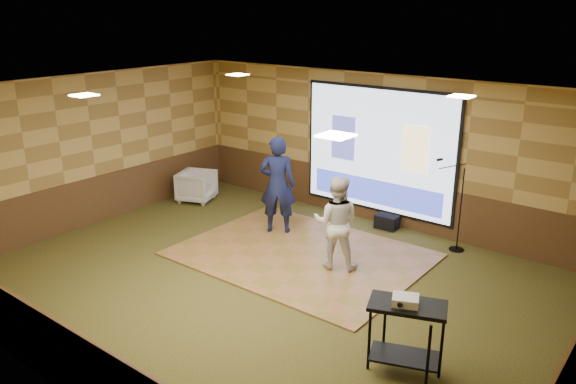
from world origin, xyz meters
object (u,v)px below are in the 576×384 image
Objects in this scene: mic_stand at (456,224)px; duffel_bag at (387,222)px; projector at (405,300)px; projector_screen at (378,152)px; player_right at (336,222)px; player_left at (278,185)px; dance_floor at (301,254)px; av_table at (406,326)px; banquet_chair at (197,186)px.

duffel_bag is (-1.45, 0.15, -0.36)m from mic_stand.
mic_stand is at bearing 79.42° from projector.
player_right is at bearing -76.48° from projector_screen.
mic_stand is (3.04, 1.34, -0.48)m from player_left.
projector is at bearing -33.71° from dance_floor.
av_table is (2.23, -1.90, -0.17)m from player_right.
projector_screen is 2.12m from player_left.
dance_floor is at bearing 146.79° from av_table.
projector is 7.22m from banquet_chair.
player_right is 3.62× the size of duffel_bag.
av_table is 2.14× the size of duffel_bag.
mic_stand is 5.75m from banquet_chair.
player_left reaches higher than dance_floor.
av_table is (2.99, -1.96, 0.64)m from dance_floor.
projector_screen reaches higher than player_left.
duffel_bag is at bearing -96.35° from banquet_chair.
dance_floor is 5.44× the size of banquet_chair.
banquet_chair reaches higher than dance_floor.
dance_floor is 3.75m from banquet_chair.
projector_screen reaches higher than duffel_bag.
player_right reaches higher than projector.
player_right reaches higher than dance_floor.
dance_floor is at bearing -95.12° from projector_screen.
projector_screen is at bearing -158.36° from player_left.
projector reaches higher than duffel_bag.
projector_screen is 2.09× the size of player_right.
banquet_chair is at bearing -177.88° from mic_stand.
projector_screen is 1.40m from duffel_bag.
dance_floor is 2.16m from duffel_bag.
dance_floor is 9.45× the size of duffel_bag.
projector_screen is at bearing 99.11° from projector.
projector_screen is 2.70m from dance_floor.
mic_stand reaches higher than player_right.
player_right is (0.76, -0.06, 0.81)m from dance_floor.
banquet_chair is (-3.62, 0.91, 0.33)m from dance_floor.
mic_stand reaches higher than dance_floor.
projector_screen is at bearing 123.46° from av_table.
player_left is at bearing -119.00° from banquet_chair.
banquet_chair is 1.74× the size of duffel_bag.
banquet_chair is (-5.66, -1.00, -0.15)m from mic_stand.
projector_screen is 2.47m from player_right.
player_right is (0.56, -2.32, -0.65)m from projector_screen.
projector_screen is 3.54× the size of av_table.
projector_screen is 7.56× the size of duffel_bag.
projector is (2.96, -1.98, 0.97)m from dance_floor.
dance_floor is 4.42× the size of av_table.
player_right is 2.38m from mic_stand.
projector_screen is 4.35× the size of banquet_chair.
projector reaches higher than dance_floor.
dance_floor is 2.61× the size of player_right.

